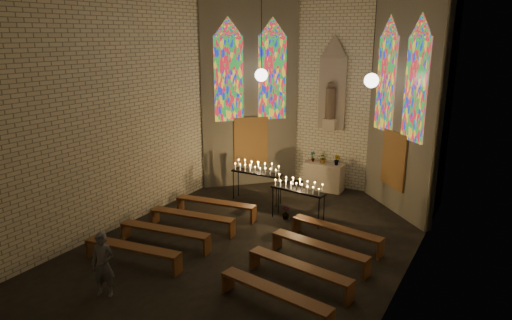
% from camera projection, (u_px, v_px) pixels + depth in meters
% --- Properties ---
extents(floor, '(12.00, 12.00, 0.00)m').
position_uv_depth(floor, '(248.00, 247.00, 12.31)').
color(floor, black).
rests_on(floor, ground).
extents(room, '(8.22, 12.43, 7.00)m').
position_uv_depth(room, '(303.00, 95.00, 14.13)').
color(room, beige).
rests_on(room, ground).
extents(altar, '(1.40, 0.60, 1.00)m').
position_uv_depth(altar, '(324.00, 177.00, 16.73)').
color(altar, beige).
rests_on(altar, ground).
extents(flower_vase_left, '(0.23, 0.17, 0.39)m').
position_uv_depth(flower_vase_left, '(313.00, 156.00, 16.80)').
color(flower_vase_left, '#4C723F').
rests_on(flower_vase_left, altar).
extents(flower_vase_center, '(0.43, 0.40, 0.39)m').
position_uv_depth(flower_vase_center, '(323.00, 158.00, 16.59)').
color(flower_vase_center, '#4C723F').
rests_on(flower_vase_center, altar).
extents(flower_vase_right, '(0.27, 0.25, 0.40)m').
position_uv_depth(flower_vase_right, '(337.00, 160.00, 16.32)').
color(flower_vase_right, '#4C723F').
rests_on(flower_vase_right, altar).
extents(aisle_flower_pot, '(0.27, 0.27, 0.40)m').
position_uv_depth(aisle_flower_pot, '(286.00, 213.00, 14.13)').
color(aisle_flower_pot, '#4C723F').
rests_on(aisle_flower_pot, ground).
extents(votive_stand_left, '(1.78, 0.46, 1.30)m').
position_uv_depth(votive_stand_left, '(257.00, 170.00, 15.40)').
color(votive_stand_left, black).
rests_on(votive_stand_left, ground).
extents(votive_stand_right, '(1.76, 0.59, 1.27)m').
position_uv_depth(votive_stand_right, '(298.00, 187.00, 13.74)').
color(votive_stand_right, black).
rests_on(votive_stand_right, ground).
extents(pew_left_0, '(2.65, 0.74, 0.50)m').
position_uv_depth(pew_left_0, '(216.00, 204.00, 14.28)').
color(pew_left_0, '#573218').
rests_on(pew_left_0, ground).
extents(pew_right_0, '(2.65, 0.74, 0.50)m').
position_uv_depth(pew_right_0, '(336.00, 230.00, 12.37)').
color(pew_right_0, '#573218').
rests_on(pew_right_0, ground).
extents(pew_left_1, '(2.65, 0.74, 0.50)m').
position_uv_depth(pew_left_1, '(192.00, 217.00, 13.28)').
color(pew_left_1, '#573218').
rests_on(pew_left_1, ground).
extents(pew_right_1, '(2.65, 0.74, 0.50)m').
position_uv_depth(pew_right_1, '(319.00, 248.00, 11.37)').
color(pew_right_1, '#573218').
rests_on(pew_right_1, ground).
extents(pew_left_2, '(2.65, 0.74, 0.50)m').
position_uv_depth(pew_left_2, '(165.00, 232.00, 12.28)').
color(pew_left_2, '#573218').
rests_on(pew_left_2, ground).
extents(pew_right_2, '(2.65, 0.74, 0.50)m').
position_uv_depth(pew_right_2, '(299.00, 268.00, 10.37)').
color(pew_right_2, '#573218').
rests_on(pew_right_2, ground).
extents(pew_left_3, '(2.65, 0.74, 0.50)m').
position_uv_depth(pew_left_3, '(132.00, 249.00, 11.28)').
color(pew_left_3, '#573218').
rests_on(pew_left_3, ground).
extents(pew_right_3, '(2.65, 0.74, 0.50)m').
position_uv_depth(pew_right_3, '(275.00, 293.00, 9.36)').
color(pew_right_3, '#573218').
rests_on(pew_right_3, ground).
extents(visitor, '(0.62, 0.52, 1.47)m').
position_uv_depth(visitor, '(103.00, 265.00, 9.87)').
color(visitor, '#4E5059').
rests_on(visitor, ground).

